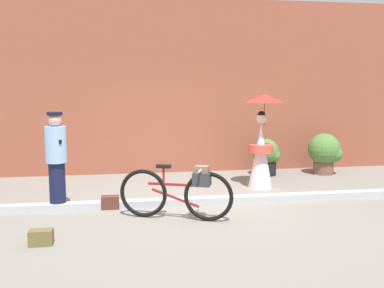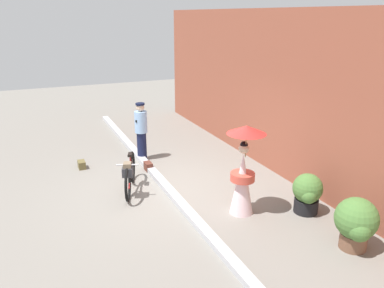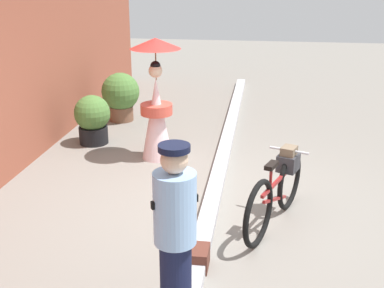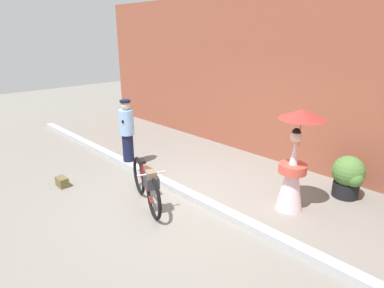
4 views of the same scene
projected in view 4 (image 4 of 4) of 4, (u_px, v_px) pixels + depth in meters
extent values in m
plane|color=gray|center=(190.00, 198.00, 6.36)|extent=(30.00, 30.00, 0.00)
cube|color=brown|center=(285.00, 79.00, 7.74)|extent=(14.00, 0.40, 4.00)
cube|color=#B2B2B7|center=(190.00, 195.00, 6.34)|extent=(14.00, 0.20, 0.12)
torus|color=black|center=(154.00, 198.00, 5.56)|extent=(0.73, 0.32, 0.75)
torus|color=black|center=(139.00, 175.00, 6.45)|extent=(0.73, 0.32, 0.75)
cube|color=maroon|center=(145.00, 178.00, 5.95)|extent=(0.81, 0.34, 0.04)
cube|color=maroon|center=(146.00, 188.00, 6.02)|extent=(0.71, 0.29, 0.27)
cylinder|color=maroon|center=(143.00, 168.00, 6.07)|extent=(0.03, 0.03, 0.31)
cube|color=black|center=(142.00, 161.00, 6.02)|extent=(0.24, 0.16, 0.05)
cylinder|color=silver|center=(151.00, 174.00, 5.52)|extent=(0.20, 0.46, 0.03)
cube|color=#333338|center=(151.00, 182.00, 5.57)|extent=(0.32, 0.30, 0.20)
cube|color=#72604C|center=(151.00, 175.00, 5.52)|extent=(0.24, 0.22, 0.14)
cylinder|color=#141938|center=(128.00, 150.00, 7.80)|extent=(0.26, 0.26, 0.79)
cylinder|color=#8CB2E0|center=(126.00, 122.00, 7.57)|extent=(0.34, 0.34, 0.59)
sphere|color=#D8B293|center=(125.00, 105.00, 7.44)|extent=(0.21, 0.21, 0.21)
cylinder|color=black|center=(125.00, 101.00, 7.41)|extent=(0.24, 0.24, 0.05)
cube|color=black|center=(126.00, 120.00, 7.55)|extent=(0.23, 0.35, 0.06)
cone|color=silver|center=(292.00, 176.00, 5.78)|extent=(0.48, 0.48, 1.28)
cylinder|color=#D14C3D|center=(293.00, 168.00, 5.73)|extent=(0.49, 0.49, 0.16)
sphere|color=beige|center=(296.00, 136.00, 5.54)|extent=(0.21, 0.21, 0.21)
sphere|color=black|center=(297.00, 132.00, 5.51)|extent=(0.15, 0.15, 0.15)
cylinder|color=olive|center=(300.00, 130.00, 5.46)|extent=(0.02, 0.02, 0.55)
cone|color=red|center=(302.00, 114.00, 5.37)|extent=(0.76, 0.76, 0.16)
cylinder|color=black|center=(345.00, 189.00, 6.38)|extent=(0.49, 0.49, 0.29)
sphere|color=#4C7A38|center=(348.00, 171.00, 6.26)|extent=(0.60, 0.60, 0.60)
sphere|color=#4C7A38|center=(354.00, 179.00, 6.12)|extent=(0.33, 0.33, 0.33)
cube|color=brown|center=(62.00, 182.00, 6.80)|extent=(0.30, 0.18, 0.20)
cube|color=brown|center=(59.00, 181.00, 6.75)|extent=(0.25, 0.06, 0.07)
cube|color=#592D23|center=(147.00, 172.00, 7.25)|extent=(0.29, 0.17, 0.22)
cube|color=#47241C|center=(145.00, 171.00, 7.20)|extent=(0.25, 0.06, 0.08)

